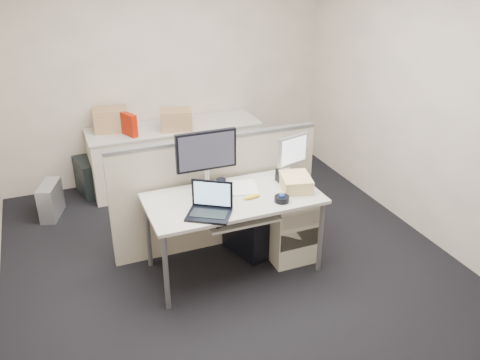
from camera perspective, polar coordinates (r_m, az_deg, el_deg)
name	(u,v)px	position (r m, az deg, el deg)	size (l,w,h in m)	color
floor	(234,268)	(4.75, -0.71, -9.81)	(4.00, 4.50, 0.01)	black
wall_back	(164,68)	(6.18, -8.56, 12.31)	(4.00, 0.02, 2.70)	beige
wall_front	(420,293)	(2.39, 19.52, -11.86)	(4.00, 0.02, 2.70)	beige
wall_right	(431,102)	(5.14, 20.68, 8.23)	(0.02, 4.50, 2.70)	beige
desk	(233,204)	(4.39, -0.76, -2.68)	(1.50, 0.75, 0.73)	#B1B0A5
keyboard_tray	(241,218)	(4.27, 0.12, -4.27)	(0.62, 0.32, 0.02)	#B1B0A5
drawer_pedestal	(286,223)	(4.80, 5.20, -4.81)	(0.40, 0.55, 0.65)	#BCB79E
cubicle_partition	(216,194)	(4.81, -2.67, -1.54)	(2.00, 0.06, 1.10)	#ABA18F
back_counter	(176,156)	(6.19, -7.24, 2.75)	(2.00, 0.60, 0.72)	#BCB79E
monitor_main	(206,160)	(4.41, -3.78, 2.22)	(0.54, 0.21, 0.54)	black
monitor_small	(292,157)	(4.67, 5.88, 2.60)	(0.33, 0.16, 0.40)	#B7B7BC
laptop	(208,202)	(4.02, -3.56, -2.47)	(0.34, 0.26, 0.26)	black
trackball	(282,199)	(4.29, 4.71, -2.13)	(0.13, 0.13, 0.05)	black
desk_phone	(292,178)	(4.63, 5.80, 0.21)	(0.24, 0.19, 0.08)	black
paper_stack	(244,188)	(4.51, 0.46, -0.86)	(0.23, 0.29, 0.01)	white
sticky_pad	(254,195)	(4.39, 1.59, -1.65)	(0.07, 0.07, 0.01)	yellow
travel_mug	(221,189)	(4.31, -2.11, -1.05)	(0.08, 0.08, 0.17)	black
banana	(252,197)	(4.33, 1.34, -1.87)	(0.17, 0.04, 0.04)	#FEFF22
cellphone	(215,197)	(4.35, -2.84, -1.90)	(0.05, 0.10, 0.01)	black
manila_folders	(296,182)	(4.51, 6.28, -0.25)	(0.25, 0.32, 0.12)	#D9BC8B
keyboard	(234,214)	(4.27, -0.70, -3.86)	(0.48, 0.17, 0.03)	black
pc_tower_desk	(246,231)	(4.83, 0.63, -5.73)	(0.20, 0.50, 0.46)	black
pc_tower_spare_dark	(87,177)	(6.19, -16.81, 0.30)	(0.18, 0.45, 0.42)	black
pc_tower_spare_silver	(51,200)	(5.83, -20.48, -2.14)	(0.16, 0.40, 0.38)	#B7B7BC
cardboard_box_left	(111,120)	(6.00, -14.30, 6.52)	(0.37, 0.28, 0.28)	#AA874E
cardboard_box_right	(176,120)	(5.91, -7.19, 6.67)	(0.35, 0.27, 0.25)	#AA874E
red_binder	(128,125)	(5.82, -12.50, 6.07)	(0.07, 0.29, 0.27)	#9B1805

